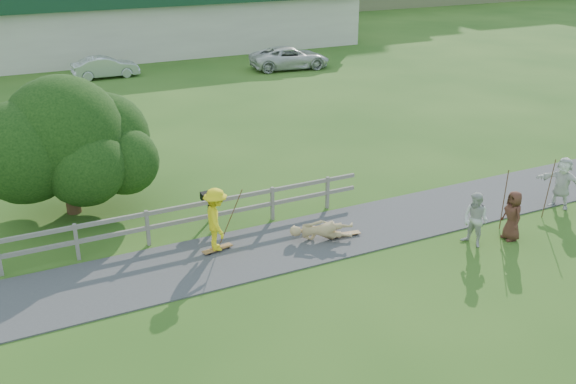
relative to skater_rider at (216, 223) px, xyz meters
The scene contains 19 objects.
ground 3.23m from the skater_rider, 40.57° to the right, with size 260.00×260.00×0.00m, color #275117.
path 2.57m from the skater_rider, 12.27° to the right, with size 34.00×3.00×0.04m, color #3E3D40.
fence 2.62m from the skater_rider, 150.39° to the left, with size 15.05×0.10×1.10m.
strip_mall 33.58m from the skater_rider, 79.09° to the left, with size 32.50×10.75×5.10m.
skater_rider is the anchor object (origin of this frame).
skater_fallen 3.13m from the skater_rider, 13.59° to the right, with size 1.85×0.44×0.67m, color tan.
spectator_a 7.45m from the skater_rider, 23.29° to the right, with size 0.79×0.62×1.63m, color beige.
spectator_c 8.69m from the skater_rider, 21.06° to the right, with size 0.75×0.49×1.53m, color #502A20.
spectator_d 11.48m from the skater_rider, 10.35° to the right, with size 1.61×0.51×1.73m, color silver.
car_silver 24.71m from the skater_rider, 85.42° to the left, with size 1.38×3.97×1.31m, color silver.
car_white 25.73m from the skater_rider, 58.79° to the left, with size 2.39×5.18×1.44m, color silver.
tree 5.72m from the skater_rider, 124.54° to the left, with size 6.04×6.04×3.26m, color black, non-canonical shape.
bbq 2.16m from the skater_rider, 76.12° to the left, with size 0.45×0.34×0.98m, color black, non-canonical shape.
longboard_rider 0.87m from the skater_rider, ahead, with size 0.93×0.23×0.10m, color brown, non-canonical shape.
longboard_fallen 3.98m from the skater_rider, 12.25° to the right, with size 0.90×0.22×0.10m, color brown, non-canonical shape.
helmet 3.70m from the skater_rider, ahead, with size 0.24×0.24×0.24m, color #AB070A.
pole_rider 0.72m from the skater_rider, 33.69° to the left, with size 0.03×0.03×1.78m, color #523520.
pole_spec_left 8.70m from the skater_rider, 16.57° to the right, with size 0.03×0.03×1.95m, color #523520.
pole_spec_right 10.54m from the skater_rider, 13.36° to the right, with size 0.03×0.03×1.95m, color #523520.
Camera 1 is at (-7.82, -13.53, 8.64)m, focal length 40.00 mm.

